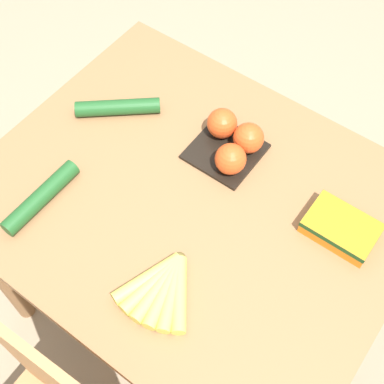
{
  "coord_description": "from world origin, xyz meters",
  "views": [
    {
      "loc": [
        -0.43,
        0.58,
        1.92
      ],
      "look_at": [
        0.0,
        0.0,
        0.78
      ],
      "focal_mm": 50.0,
      "sensor_mm": 36.0,
      "label": 1
    }
  ],
  "objects": [
    {
      "name": "banana_bunch",
      "position": [
        -0.09,
        0.24,
        0.77
      ],
      "size": [
        0.19,
        0.2,
        0.03
      ],
      "color": "brown",
      "rests_on": "dining_table"
    },
    {
      "name": "carrot_bag",
      "position": [
        -0.35,
        -0.14,
        0.78
      ],
      "size": [
        0.17,
        0.12,
        0.04
      ],
      "color": "orange",
      "rests_on": "dining_table"
    },
    {
      "name": "cucumber_far",
      "position": [
        0.34,
        -0.11,
        0.78
      ],
      "size": [
        0.21,
        0.19,
        0.04
      ],
      "color": "#1E5123",
      "rests_on": "dining_table"
    },
    {
      "name": "cucumber_near",
      "position": [
        0.3,
        0.23,
        0.78
      ],
      "size": [
        0.04,
        0.24,
        0.04
      ],
      "color": "#1E5123",
      "rests_on": "dining_table"
    },
    {
      "name": "dining_table",
      "position": [
        0.0,
        0.0,
        0.64
      ],
      "size": [
        1.08,
        0.89,
        0.75
      ],
      "color": "olive",
      "rests_on": "ground_plane"
    },
    {
      "name": "tomato_pack",
      "position": [
        0.0,
        -0.18,
        0.8
      ],
      "size": [
        0.18,
        0.18,
        0.09
      ],
      "color": "black",
      "rests_on": "dining_table"
    },
    {
      "name": "ground_plane",
      "position": [
        0.0,
        0.0,
        0.0
      ],
      "size": [
        12.0,
        12.0,
        0.0
      ],
      "primitive_type": "plane",
      "color": "gray"
    }
  ]
}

